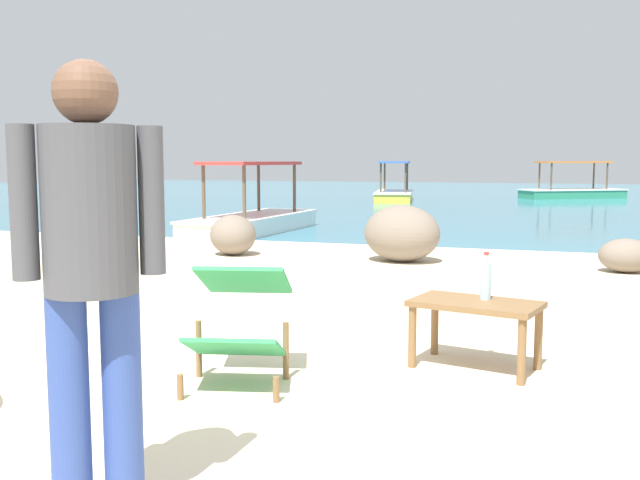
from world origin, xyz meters
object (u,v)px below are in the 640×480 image
Objects in this scene: boat_green at (572,190)px; deck_chair_far at (240,316)px; bottle at (486,280)px; low_bench_table at (476,312)px; person_standing at (91,257)px; boat_yellow at (394,192)px; boat_white at (252,217)px.

deck_chair_far is at bearing 52.66° from boat_green.
bottle is 22.14m from boat_green.
low_bench_table is 22.21m from boat_green.
boat_yellow is (-3.53, 20.99, -0.70)m from person_standing.
boat_yellow is at bearing 117.05° from low_bench_table.
low_bench_table is 19.23m from boat_yellow.
bottle is 2.68m from person_standing.
boat_yellow is 1.02× the size of boat_green.
boat_green is (5.57, 3.52, 0.00)m from boat_yellow.
boat_white is at bearing 122.90° from bottle.
low_bench_table is 0.22× the size of boat_yellow.
bottle is at bearing 69.96° from low_bench_table.
person_standing is (-1.08, -2.32, 0.59)m from low_bench_table.
person_standing is (-1.13, -2.39, 0.41)m from bottle.
boat_white is (-0.22, -11.05, 0.00)m from boat_yellow.
deck_chair_far is 1.74m from person_standing.
boat_yellow is at bearing 0.53° from boat_green.
boat_white is at bearing -16.41° from person_standing.
boat_yellow is (-3.34, 19.35, -0.13)m from deck_chair_far.
boat_white is at bearing -11.10° from boat_yellow.
boat_yellow is 1.03× the size of boat_white.
boat_yellow is (-4.66, 18.59, -0.29)m from bottle.
boat_white is (-5.79, -14.57, 0.00)m from boat_green.
boat_yellow and boat_green have the same top height.
bottle is 0.34× the size of deck_chair_far.
person_standing is at bearing 53.47° from boat_green.
boat_green is (0.96, 22.19, -0.10)m from low_bench_table.
person_standing is 24.60m from boat_green.
boat_green is at bearing 100.69° from low_bench_table.
bottle is 0.18× the size of person_standing.
deck_chair_far is at bearing -0.16° from boat_yellow.
low_bench_table is 0.23× the size of boat_green.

